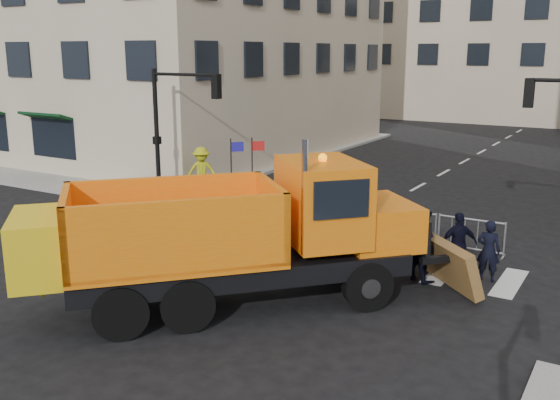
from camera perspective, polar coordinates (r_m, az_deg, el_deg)
The scene contains 9 objects.
ground at distance 15.51m, azimuth -7.13°, elevation -9.64°, with size 120.00×120.00×0.00m, color black.
sidewalk_back at distance 22.40m, azimuth 6.33°, elevation -2.12°, with size 64.00×5.00×0.15m, color gray.
traffic_light_left at distance 25.41m, azimuth -11.19°, elevation 5.60°, with size 0.18×0.18×5.40m, color black.
crowd_barriers at distance 21.81m, azimuth 3.59°, elevation -1.20°, with size 12.60×0.60×1.10m, color #9EA0A5, non-canonical shape.
plow_truck at distance 14.90m, azimuth -4.70°, elevation -2.95°, with size 9.48×9.80×4.18m.
cop_a at distance 17.67m, azimuth 18.52°, elevation -4.41°, with size 0.62×0.41×1.70m, color black.
cop_b at distance 17.21m, azimuth 12.81°, elevation -3.97°, with size 0.97×0.76×2.01m, color black.
cop_c at distance 17.82m, azimuth 16.01°, elevation -3.91°, with size 1.05×0.44×1.80m, color black.
worker at distance 26.19m, azimuth -7.18°, elevation 2.60°, with size 1.32×0.76×2.05m, color #B9BA15.
Camera 1 is at (8.90, -11.17, 6.05)m, focal length 40.00 mm.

